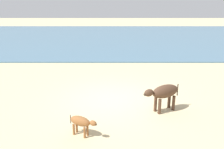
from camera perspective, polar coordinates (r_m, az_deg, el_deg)
ground at (r=10.89m, az=0.18°, el=-5.68°), size 80.00×80.00×0.00m
sea_water at (r=26.42m, az=0.07°, el=8.34°), size 60.00×20.00×0.08m
calf_near_brown at (r=8.12m, az=-7.03°, el=-10.70°), size 0.95×0.66×0.66m
cow_second_adult_dark at (r=9.76m, az=11.77°, el=-4.05°), size 1.54×1.06×1.06m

